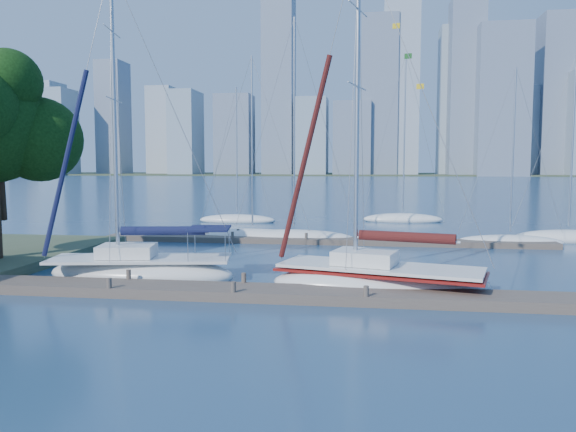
# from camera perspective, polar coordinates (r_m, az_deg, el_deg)

# --- Properties ---
(ground) EXTENTS (700.00, 700.00, 0.00)m
(ground) POSITION_cam_1_polar(r_m,az_deg,el_deg) (22.55, -5.01, -8.21)
(ground) COLOR navy
(ground) RESTS_ON ground
(near_dock) EXTENTS (26.00, 2.00, 0.40)m
(near_dock) POSITION_cam_1_polar(r_m,az_deg,el_deg) (22.51, -5.01, -7.71)
(near_dock) COLOR #51453B
(near_dock) RESTS_ON ground
(far_dock) EXTENTS (30.00, 1.80, 0.36)m
(far_dock) POSITION_cam_1_polar(r_m,az_deg,el_deg) (37.82, 3.51, -2.52)
(far_dock) COLOR #51453B
(far_dock) RESTS_ON ground
(far_shore) EXTENTS (800.00, 100.00, 1.50)m
(far_shore) POSITION_cam_1_polar(r_m,az_deg,el_deg) (341.44, 7.38, 4.18)
(far_shore) COLOR #38472D
(far_shore) RESTS_ON ground
(sailboat_navy) EXTENTS (9.08, 4.31, 14.55)m
(sailboat_navy) POSITION_cam_1_polar(r_m,az_deg,el_deg) (26.53, -14.74, -3.86)
(sailboat_navy) COLOR white
(sailboat_navy) RESTS_ON ground
(sailboat_maroon) EXTENTS (9.41, 5.12, 15.15)m
(sailboat_maroon) POSITION_cam_1_polar(r_m,az_deg,el_deg) (23.69, 9.26, -4.75)
(sailboat_maroon) COLOR white
(sailboat_maroon) RESTS_ON ground
(bg_boat_1) EXTENTS (8.62, 3.78, 13.10)m
(bg_boat_1) POSITION_cam_1_polar(r_m,az_deg,el_deg) (39.73, -3.62, -2.03)
(bg_boat_1) COLOR white
(bg_boat_1) RESTS_ON ground
(bg_boat_2) EXTENTS (8.49, 2.74, 15.53)m
(bg_boat_2) POSITION_cam_1_polar(r_m,az_deg,el_deg) (38.93, 0.62, -2.12)
(bg_boat_2) COLOR white
(bg_boat_2) RESTS_ON ground
(bg_boat_4) EXTENTS (7.10, 2.98, 11.79)m
(bg_boat_4) POSITION_cam_1_polar(r_m,az_deg,el_deg) (39.70, 21.62, -2.42)
(bg_boat_4) COLOR white
(bg_boat_4) RESTS_ON ground
(bg_boat_5) EXTENTS (7.50, 3.23, 12.90)m
(bg_boat_5) POSITION_cam_1_polar(r_m,az_deg,el_deg) (43.13, 26.59, -1.97)
(bg_boat_5) COLOR white
(bg_boat_5) RESTS_ON ground
(bg_boat_6) EXTENTS (7.46, 4.46, 12.69)m
(bg_boat_6) POSITION_cam_1_polar(r_m,az_deg,el_deg) (52.12, -5.18, -0.35)
(bg_boat_6) COLOR white
(bg_boat_6) RESTS_ON ground
(bg_boat_7) EXTENTS (7.50, 3.10, 15.74)m
(bg_boat_7) POSITION_cam_1_polar(r_m,az_deg,el_deg) (53.41, 11.59, -0.25)
(bg_boat_7) COLOR white
(bg_boat_7) RESTS_ON ground
(skyline) EXTENTS (503.07, 51.31, 119.65)m
(skyline) POSITION_cam_1_polar(r_m,az_deg,el_deg) (314.00, 11.93, 10.61)
(skyline) COLOR gray
(skyline) RESTS_ON ground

